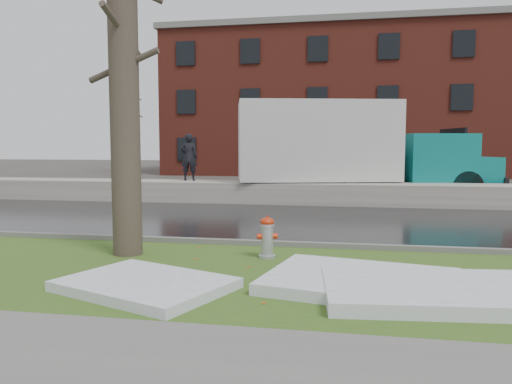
% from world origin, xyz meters
% --- Properties ---
extents(ground, '(120.00, 120.00, 0.00)m').
position_xyz_m(ground, '(0.00, 0.00, 0.00)').
color(ground, '#47423D').
rests_on(ground, ground).
extents(verge, '(60.00, 4.50, 0.04)m').
position_xyz_m(verge, '(0.00, -1.25, 0.02)').
color(verge, '#2E511B').
rests_on(verge, ground).
extents(road, '(60.00, 7.00, 0.03)m').
position_xyz_m(road, '(0.00, 4.50, 0.01)').
color(road, black).
rests_on(road, ground).
extents(parking_lot, '(60.00, 9.00, 0.03)m').
position_xyz_m(parking_lot, '(0.00, 13.00, 0.01)').
color(parking_lot, slate).
rests_on(parking_lot, ground).
extents(curb, '(60.00, 0.15, 0.14)m').
position_xyz_m(curb, '(0.00, 1.00, 0.07)').
color(curb, slate).
rests_on(curb, ground).
extents(snowbank, '(60.00, 1.60, 0.75)m').
position_xyz_m(snowbank, '(0.00, 8.70, 0.38)').
color(snowbank, '#A9A39A').
rests_on(snowbank, ground).
extents(brick_building, '(26.00, 12.00, 10.00)m').
position_xyz_m(brick_building, '(2.00, 30.00, 5.00)').
color(brick_building, maroon).
rests_on(brick_building, ground).
extents(bg_tree_left, '(1.40, 1.62, 6.50)m').
position_xyz_m(bg_tree_left, '(-12.00, 22.00, 3.33)').
color(bg_tree_left, brown).
rests_on(bg_tree_left, ground).
extents(bg_tree_center, '(1.40, 1.62, 6.50)m').
position_xyz_m(bg_tree_center, '(-6.00, 26.00, 3.33)').
color(bg_tree_center, brown).
rests_on(bg_tree_center, ground).
extents(fire_hydrant, '(0.38, 0.35, 0.76)m').
position_xyz_m(fire_hydrant, '(0.41, -0.08, 0.44)').
color(fire_hydrant, '#A4A6AC').
rests_on(fire_hydrant, verge).
extents(tree, '(1.38, 1.64, 6.63)m').
position_xyz_m(tree, '(-2.15, -0.23, 3.38)').
color(tree, brown).
rests_on(tree, verge).
extents(box_truck, '(10.96, 4.57, 3.62)m').
position_xyz_m(box_truck, '(1.79, 9.95, 1.92)').
color(box_truck, black).
rests_on(box_truck, ground).
extents(worker, '(0.69, 0.51, 1.73)m').
position_xyz_m(worker, '(-3.98, 9.01, 1.62)').
color(worker, black).
rests_on(worker, snowbank).
extents(snow_patch_near, '(2.96, 2.49, 0.16)m').
position_xyz_m(snow_patch_near, '(2.02, -1.64, 0.12)').
color(snow_patch_near, silver).
rests_on(snow_patch_near, verge).
extents(snow_patch_far, '(2.63, 2.30, 0.14)m').
position_xyz_m(snow_patch_far, '(-0.93, -2.32, 0.11)').
color(snow_patch_far, silver).
rests_on(snow_patch_far, verge).
extents(snow_patch_side, '(2.96, 2.06, 0.18)m').
position_xyz_m(snow_patch_side, '(2.92, -2.02, 0.13)').
color(snow_patch_side, silver).
rests_on(snow_patch_side, verge).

